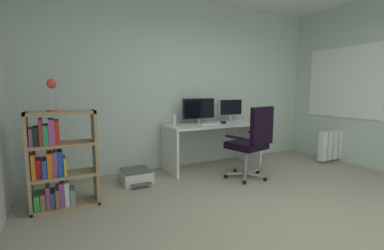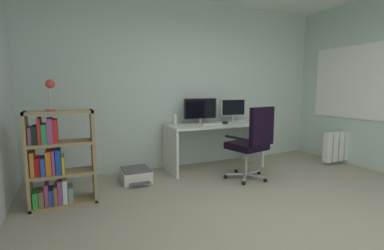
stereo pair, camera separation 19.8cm
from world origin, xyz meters
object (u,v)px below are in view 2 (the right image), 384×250
desk (214,135)px  monitor_main (200,109)px  bookshelf (55,162)px  monitor_secondary (233,108)px  desktop_speaker (175,120)px  computer_mouse (225,123)px  keyboard (211,124)px  printer (136,175)px  office_chair (252,140)px  desk_lamp (50,89)px  radiator (342,146)px

desk → monitor_main: (-0.20, 0.13, 0.43)m
bookshelf → monitor_secondary: bearing=14.4°
monitor_secondary → bookshelf: size_ratio=0.44×
desktop_speaker → computer_mouse: bearing=-8.9°
monitor_secondary → keyboard: (-0.54, -0.19, -0.23)m
monitor_secondary → desktop_speaker: size_ratio=2.81×
desk → printer: (-1.37, -0.16, -0.47)m
bookshelf → computer_mouse: bearing=12.0°
desk → monitor_main: bearing=147.9°
desktop_speaker → office_chair: office_chair is taller
computer_mouse → desk_lamp: (-2.55, -0.54, 0.56)m
bookshelf → desk: bearing=14.1°
desk → bookshelf: size_ratio=1.47×
radiator → computer_mouse: bearing=162.2°
bookshelf → office_chair: bearing=-4.7°
radiator → bookshelf: bearing=178.6°
desk → printer: 1.46m
bookshelf → monitor_main: bearing=18.4°
computer_mouse → bookshelf: size_ratio=0.09×
desk → office_chair: 0.83m
desktop_speaker → bookshelf: size_ratio=0.16×
monitor_main → printer: 1.50m
desk → office_chair: bearing=-77.8°
desktop_speaker → radiator: bearing=-15.3°
radiator → desk: bearing=162.2°
keyboard → computer_mouse: bearing=2.7°
desk → bookshelf: bookshelf is taller
keyboard → computer_mouse: (0.28, 0.00, 0.01)m
office_chair → bookshelf: size_ratio=0.99×
computer_mouse → office_chair: (-0.00, -0.75, -0.17)m
monitor_main → keyboard: bearing=-61.8°
monitor_secondary → computer_mouse: bearing=-145.8°
office_chair → desk_lamp: (-2.55, 0.21, 0.73)m
keyboard → office_chair: (0.28, -0.75, -0.17)m
bookshelf → radiator: bearing=-1.4°
keyboard → desktop_speaker: bearing=168.1°
keyboard → computer_mouse: computer_mouse is taller
office_chair → radiator: office_chair is taller
desk_lamp → radiator: 4.70m
monitor_secondary → desktop_speaker: bearing=-177.6°
radiator → printer: bearing=171.3°
printer → radiator: bearing=-8.7°
computer_mouse → office_chair: 0.77m
desktop_speaker → desk_lamp: (-1.70, -0.68, 0.49)m
monitor_secondary → desk: bearing=-164.1°
monitor_main → desktop_speaker: monitor_main is taller
desk_lamp → monitor_main: bearing=18.4°
keyboard → bookshelf: bookshelf is taller
keyboard → office_chair: office_chair is taller
monitor_main → bookshelf: size_ratio=0.54×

